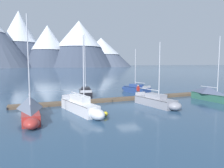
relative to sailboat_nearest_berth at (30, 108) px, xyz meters
name	(u,v)px	position (x,y,z in m)	size (l,w,h in m)	color
ground_plane	(129,106)	(10.39, 2.14, -0.93)	(700.00, 700.00, 0.00)	#2D4C6B
mountain_central_massif	(19,37)	(-22.58, 247.77, 33.44)	(65.28, 65.28, 64.16)	#424C60
mountain_shoulder_ridge	(48,45)	(8.14, 233.13, 24.42)	(59.18, 59.18, 47.17)	#424C60
mountain_east_summit	(79,42)	(44.12, 234.06, 28.26)	(87.99, 87.99, 54.43)	#424C60
mountain_rear_spur	(101,51)	(72.99, 240.18, 18.44)	(77.03, 77.03, 36.09)	slate
dock	(117,99)	(10.39, 6.14, -0.79)	(26.13, 3.66, 0.30)	brown
sailboat_nearest_berth	(30,108)	(0.00, 0.00, 0.00)	(1.99, 7.20, 8.92)	#B2332D
sailboat_second_berth	(82,107)	(4.73, 0.48, -0.25)	(3.31, 7.69, 7.53)	white
sailboat_mid_dock_port	(85,92)	(7.33, 11.91, -0.41)	(2.61, 6.40, 9.27)	black
sailboat_mid_dock_starboard	(158,101)	(13.54, 1.11, -0.34)	(3.00, 6.54, 7.25)	#93939E
sailboat_far_berth	(135,89)	(15.93, 12.59, -0.34)	(3.38, 6.19, 7.26)	navy
sailboat_outer_slip	(212,94)	(22.16, 1.97, -0.09)	(2.11, 6.86, 8.28)	#336B56
person_on_dock	(138,90)	(13.46, 6.11, 0.33)	(0.30, 0.58, 1.69)	brown
mooring_buoy_channel_marker	(106,114)	(6.62, -1.28, -0.71)	(0.45, 0.45, 0.53)	yellow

